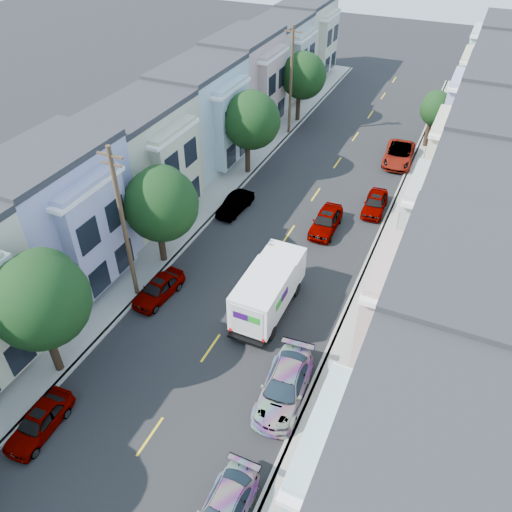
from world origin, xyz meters
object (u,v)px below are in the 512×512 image
at_px(tree_c, 160,204).
at_px(utility_pole_near, 124,227).
at_px(tree_e, 302,76).
at_px(parked_left_d, 235,204).
at_px(tree_far_r, 436,109).
at_px(parked_left_b, 39,422).
at_px(parked_right_c, 375,203).
at_px(tree_d, 251,121).
at_px(tree_b, 39,301).
at_px(fedex_truck, 269,289).
at_px(parked_right_d, 399,155).
at_px(parked_right_b, 284,387).
at_px(parked_left_c, 159,289).
at_px(lead_sedan, 326,221).
at_px(utility_pole_far, 291,82).

bearing_deg(tree_c, utility_pole_near, -89.97).
distance_m(tree_e, parked_left_d, 18.66).
height_order(tree_far_r, utility_pole_near, utility_pole_near).
relative_size(parked_left_b, parked_right_c, 0.94).
relative_size(tree_far_r, utility_pole_near, 0.53).
bearing_deg(tree_d, parked_right_c, -7.27).
bearing_deg(tree_far_r, tree_b, -110.56).
distance_m(tree_c, tree_far_r, 28.27).
xyz_separation_m(fedex_truck, parked_right_d, (3.19, 22.23, -0.94)).
height_order(fedex_truck, parked_right_b, fedex_truck).
relative_size(parked_right_c, parked_right_d, 0.78).
height_order(tree_b, fedex_truck, tree_b).
distance_m(parked_left_b, parked_left_c, 10.21).
height_order(tree_far_r, lead_sedan, tree_far_r).
xyz_separation_m(fedex_truck, parked_right_c, (3.19, 13.43, -1.01)).
distance_m(utility_pole_far, parked_left_b, 36.13).
xyz_separation_m(utility_pole_far, parked_right_b, (11.20, -29.28, -4.40)).
relative_size(utility_pole_near, fedex_truck, 1.59).
bearing_deg(parked_right_c, tree_e, 126.20).
relative_size(tree_d, utility_pole_far, 0.72).
xyz_separation_m(tree_b, fedex_truck, (8.01, 8.79, -3.49)).
bearing_deg(parked_right_b, utility_pole_far, 106.19).
distance_m(tree_e, utility_pole_near, 29.24).
bearing_deg(parked_left_d, lead_sedan, 8.48).
bearing_deg(tree_e, tree_d, -90.00).
relative_size(fedex_truck, parked_left_d, 1.67).
relative_size(tree_e, parked_left_b, 1.78).
bearing_deg(parked_right_b, tree_e, 104.27).
height_order(tree_e, parked_right_b, tree_e).
height_order(tree_b, parked_right_c, tree_b).
distance_m(tree_e, parked_left_c, 29.16).
bearing_deg(tree_d, tree_b, -90.00).
distance_m(utility_pole_near, parked_right_d, 27.19).
bearing_deg(parked_left_c, utility_pole_far, 98.77).
distance_m(lead_sedan, parked_right_d, 13.07).
distance_m(tree_d, parked_right_d, 14.03).
relative_size(fedex_truck, parked_right_d, 1.17).
distance_m(tree_d, parked_right_c, 12.04).
xyz_separation_m(utility_pole_far, parked_right_d, (11.20, -1.62, -4.41)).
bearing_deg(parked_right_b, parked_right_c, 85.26).
relative_size(utility_pole_far, parked_left_d, 2.65).
xyz_separation_m(tree_d, parked_left_c, (1.40, -16.62, -4.19)).
xyz_separation_m(tree_b, lead_sedan, (8.54, 18.23, -4.43)).
distance_m(tree_b, parked_left_d, 18.35).
bearing_deg(parked_right_b, tree_far_r, 81.68).
relative_size(tree_d, parked_left_b, 1.83).
bearing_deg(tree_far_r, tree_c, -117.84).
bearing_deg(fedex_truck, tree_far_r, 78.57).
xyz_separation_m(tree_far_r, parked_right_c, (-1.99, -12.97, -3.06)).
height_order(fedex_truck, parked_left_d, fedex_truck).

